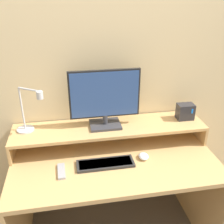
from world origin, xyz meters
TOP-DOWN VIEW (x-y plane):
  - wall_back at (0.00, 0.74)m, footprint 6.00×0.05m
  - desk at (0.00, 0.35)m, footprint 1.39×0.70m
  - monitor_shelf at (0.00, 0.55)m, footprint 1.39×0.31m
  - monitor at (-0.03, 0.57)m, footprint 0.49×0.18m
  - desk_lamp at (-0.55, 0.57)m, footprint 0.22×0.17m
  - router_dock at (0.58, 0.57)m, footprint 0.12×0.09m
  - keyboard at (-0.07, 0.30)m, footprint 0.38×0.12m
  - mouse at (0.20, 0.33)m, footprint 0.07×0.08m
  - remote_control at (-0.36, 0.28)m, footprint 0.05×0.15m

SIDE VIEW (x-z plane):
  - desk at x=0.00m, z-range 0.17..0.92m
  - remote_control at x=-0.36m, z-range 0.76..0.77m
  - keyboard at x=-0.07m, z-range 0.76..0.77m
  - mouse at x=0.20m, z-range 0.76..0.79m
  - monitor_shelf at x=0.00m, z-range 0.81..0.96m
  - router_dock at x=0.58m, z-range 0.91..1.03m
  - desk_lamp at x=-0.55m, z-range 0.87..1.20m
  - monitor at x=-0.03m, z-range 0.91..1.33m
  - wall_back at x=0.00m, z-range 0.00..2.50m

